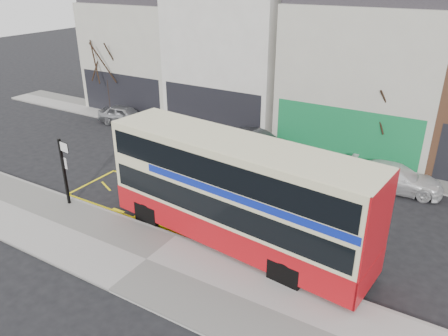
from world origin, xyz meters
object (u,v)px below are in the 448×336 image
Objects in this scene: street_tree_right at (388,97)px; double_decker_bus at (237,192)px; car_white at (395,177)px; street_tree_left at (105,50)px; bus_stop_post at (64,166)px; car_grey at (257,144)px; car_silver at (125,115)px.

double_decker_bus is at bearing -105.33° from street_tree_right.
street_tree_left is at bearing 79.33° from car_white.
bus_stop_post reaches higher than car_grey.
street_tree_right reaches higher than car_grey.
car_white is at bearing -98.44° from car_silver.
double_decker_bus is at bearing 146.53° from car_white.
street_tree_left is at bearing 154.57° from double_decker_bus.
car_grey is at bearing -7.84° from street_tree_left.
street_tree_left reaches higher than bus_stop_post.
car_silver is (-14.23, 8.97, -1.66)m from double_decker_bus.
street_tree_left is (-17.11, 10.51, 2.45)m from double_decker_bus.
street_tree_right is (17.30, 2.23, 3.25)m from car_silver.
bus_stop_post is 0.56× the size of street_tree_right.
double_decker_bus is 16.90m from car_silver.
double_decker_bus is 2.47× the size of car_grey.
car_silver is at bearing 84.35° from car_grey.
street_tree_right reaches higher than car_silver.
street_tree_left reaches higher than car_white.
car_grey reaches higher than car_white.
bus_stop_post is 0.71× the size of car_grey.
street_tree_right is (3.07, 11.20, 1.59)m from double_decker_bus.
street_tree_left is (-2.88, 1.53, 4.11)m from car_silver.
street_tree_right is at bearing -72.31° from car_grey.
car_white is (18.76, -0.68, -0.01)m from car_silver.
double_decker_bus is 8.36m from bus_stop_post.
street_tree_left is at bearing -178.04° from street_tree_right.
bus_stop_post is at bearing 150.59° from car_grey.
car_grey is 7.70m from street_tree_right.
street_tree_left is (-13.66, 1.88, 4.04)m from car_grey.
bus_stop_post is 11.17m from car_grey.
car_grey is at bearing 82.79° from car_white.
car_silver is at bearing -28.01° from street_tree_left.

